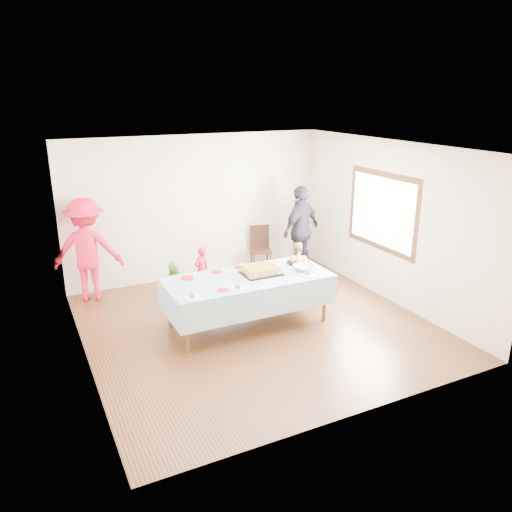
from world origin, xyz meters
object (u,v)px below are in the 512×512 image
at_px(party_table, 248,280).
at_px(dining_chair, 260,245).
at_px(birthday_cake, 261,271).
at_px(adult_left, 87,250).

bearing_deg(party_table, dining_chair, 59.01).
bearing_deg(dining_chair, birthday_cake, -99.60).
relative_size(party_table, birthday_cake, 4.27).
height_order(party_table, birthday_cake, birthday_cake).
height_order(party_table, adult_left, adult_left).
xyz_separation_m(party_table, dining_chair, (1.31, 2.17, -0.23)).
xyz_separation_m(birthday_cake, adult_left, (-2.25, 2.07, 0.06)).
xyz_separation_m(party_table, adult_left, (-2.01, 2.10, 0.16)).
bearing_deg(birthday_cake, dining_chair, 63.54).
bearing_deg(party_table, birthday_cake, 7.16).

